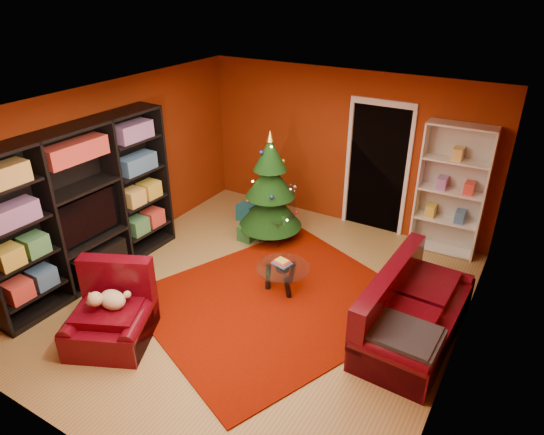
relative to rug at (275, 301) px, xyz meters
The scene contains 18 objects.
floor 0.26m from the rug, 166.08° to the right, with size 5.00×5.50×0.05m, color olive.
ceiling 2.63m from the rug, 166.08° to the right, with size 5.00×5.50×0.05m, color silver.
wall_back 3.02m from the rug, 95.22° to the left, with size 5.00×0.05×2.60m, color maroon.
wall_left 3.06m from the rug, behind, with size 0.05×5.50×2.60m, color maroon.
wall_right 2.62m from the rug, ahead, with size 0.05×5.50×2.60m, color maroon.
doorway 2.89m from the rug, 82.48° to the left, with size 1.06×0.60×2.16m, color black, non-canonical shape.
rug is the anchor object (origin of this frame).
media_unit 2.86m from the rug, 162.44° to the right, with size 0.44×2.88×2.21m, color black, non-canonical shape.
christmas_tree 1.97m from the rug, 122.93° to the left, with size 1.03×1.03×1.83m, color black, non-canonical shape.
gift_box_teal 2.47m from the rug, 131.99° to the left, with size 0.29×0.29×0.29m, color #135871.
gift_box_green 1.74m from the rug, 135.55° to the left, with size 0.25×0.25×0.25m, color #1F5F2F.
gift_box_red 2.46m from the rug, 125.93° to the left, with size 0.21×0.21×0.21m, color maroon.
white_bookshelf 3.13m from the rug, 57.93° to the left, with size 0.96×0.35×2.08m, color white, non-canonical shape.
armchair 2.11m from the rug, 127.86° to the right, with size 0.97×0.97×0.76m, color #42040D, non-canonical shape.
dog 2.09m from the rug, 128.48° to the right, with size 0.40×0.30×0.25m, color beige, non-canonical shape.
sofa 1.84m from the rug, ahead, with size 1.99×0.89×0.85m, color #42040D, non-canonical shape.
coffee_table 0.34m from the rug, 99.76° to the left, with size 0.74×0.74×0.46m, color gray, non-canonical shape.
acrylic_chair 1.70m from the rug, 119.99° to the left, with size 0.45×0.49×0.87m, color #66605B, non-canonical shape.
Camera 1 is at (2.89, -4.47, 3.95)m, focal length 32.00 mm.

